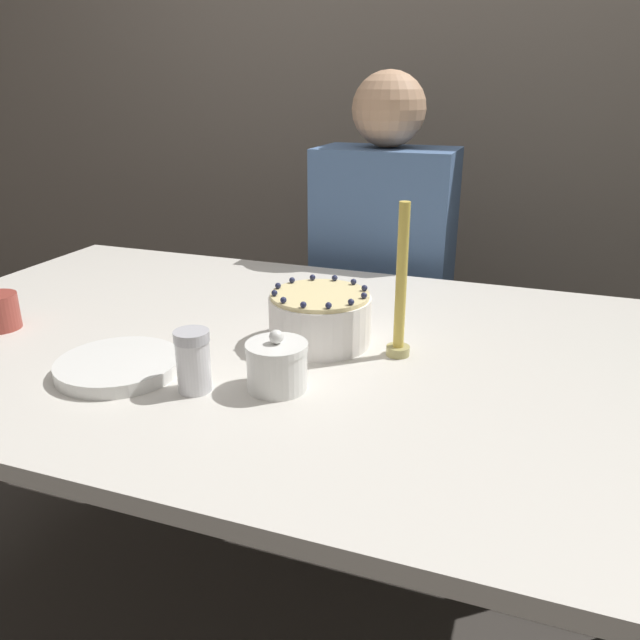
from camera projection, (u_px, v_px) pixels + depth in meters
The scene contains 9 objects.
ground_plane at pixel (272, 619), 1.54m from camera, with size 12.00×12.00×0.00m, color #3D3833.
wall_behind at pixel (417, 65), 2.30m from camera, with size 8.00×0.05×2.60m.
dining_table at pixel (264, 379), 1.30m from camera, with size 1.68×1.06×0.75m.
cake at pixel (320, 318), 1.23m from camera, with size 0.20×0.20×0.12m.
sugar_bowl at pixel (277, 365), 1.05m from camera, with size 0.11×0.11×0.11m.
sugar_shaker at pixel (193, 361), 1.03m from camera, with size 0.06×0.06×0.11m.
plate_stack at pixel (119, 366), 1.12m from camera, with size 0.22×0.22×0.02m.
candle at pixel (401, 295), 1.15m from camera, with size 0.04×0.04×0.29m.
person_man_blue_shirt at pixel (381, 314), 1.96m from camera, with size 0.40×0.34×1.27m.
Camera 1 is at (0.51, -1.06, 1.24)m, focal length 35.00 mm.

